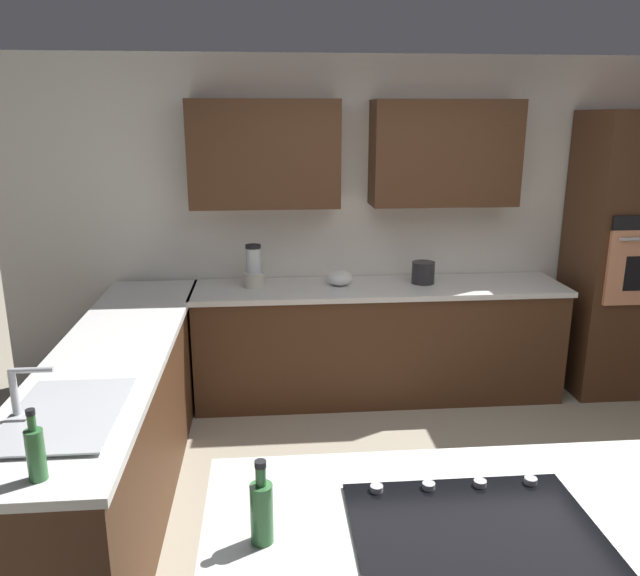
% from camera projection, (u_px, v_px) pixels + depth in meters
% --- Properties ---
extents(ground_plane, '(14.00, 14.00, 0.00)m').
position_uv_depth(ground_plane, '(450.00, 530.00, 3.34)').
color(ground_plane, '#9E937F').
extents(wall_back, '(6.00, 0.44, 2.60)m').
position_uv_depth(wall_back, '(377.00, 207.00, 4.91)').
color(wall_back, white).
rests_on(wall_back, ground).
extents(lower_cabinets_back, '(2.80, 0.60, 0.86)m').
position_uv_depth(lower_cabinets_back, '(378.00, 344.00, 4.87)').
color(lower_cabinets_back, '#472B19').
rests_on(lower_cabinets_back, ground).
extents(countertop_back, '(2.84, 0.64, 0.04)m').
position_uv_depth(countertop_back, '(379.00, 288.00, 4.75)').
color(countertop_back, silver).
rests_on(countertop_back, lower_cabinets_back).
extents(lower_cabinets_side, '(0.60, 2.90, 0.86)m').
position_uv_depth(lower_cabinets_side, '(120.00, 423.00, 3.60)').
color(lower_cabinets_side, '#472B19').
rests_on(lower_cabinets_side, ground).
extents(countertop_side, '(0.64, 2.94, 0.04)m').
position_uv_depth(countertop_side, '(113.00, 350.00, 3.48)').
color(countertop_side, silver).
rests_on(countertop_side, lower_cabinets_side).
extents(island_top, '(1.69, 1.02, 0.04)m').
position_uv_depth(island_top, '(475.00, 539.00, 1.92)').
color(island_top, silver).
rests_on(island_top, island_base).
extents(wall_oven, '(0.80, 0.66, 2.19)m').
position_uv_depth(wall_oven, '(627.00, 256.00, 4.85)').
color(wall_oven, '#472B19').
rests_on(wall_oven, ground).
extents(sink_unit, '(0.46, 0.70, 0.23)m').
position_uv_depth(sink_unit, '(64.00, 413.00, 2.66)').
color(sink_unit, '#515456').
rests_on(sink_unit, countertop_side).
extents(cooktop, '(0.76, 0.56, 0.03)m').
position_uv_depth(cooktop, '(475.00, 530.00, 1.92)').
color(cooktop, black).
rests_on(cooktop, island_top).
extents(blender, '(0.15, 0.15, 0.33)m').
position_uv_depth(blender, '(254.00, 269.00, 4.67)').
color(blender, beige).
rests_on(blender, countertop_back).
extents(mixing_bowl, '(0.20, 0.20, 0.11)m').
position_uv_depth(mixing_bowl, '(339.00, 278.00, 4.75)').
color(mixing_bowl, white).
rests_on(mixing_bowl, countertop_back).
extents(kettle, '(0.18, 0.18, 0.17)m').
position_uv_depth(kettle, '(423.00, 273.00, 4.80)').
color(kettle, '#262628').
rests_on(kettle, countertop_back).
extents(dish_soap_bottle, '(0.07, 0.07, 0.27)m').
position_uv_depth(dish_soap_bottle, '(36.00, 452.00, 2.18)').
color(dish_soap_bottle, '#336B38').
rests_on(dish_soap_bottle, countertop_side).
extents(oil_bottle, '(0.07, 0.07, 0.27)m').
position_uv_depth(oil_bottle, '(262.00, 510.00, 1.85)').
color(oil_bottle, '#336B38').
rests_on(oil_bottle, island_top).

